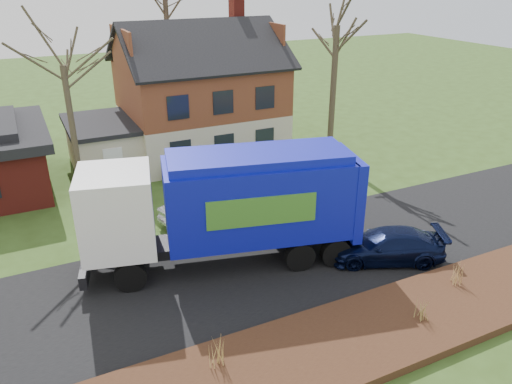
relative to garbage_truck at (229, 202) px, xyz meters
name	(u,v)px	position (x,y,z in m)	size (l,w,h in m)	color
ground	(277,261)	(1.68, -0.84, -2.62)	(120.00, 120.00, 0.00)	#2F4617
road	(277,261)	(1.68, -0.84, -2.61)	(80.00, 7.00, 0.02)	black
mulch_verge	(357,338)	(1.68, -6.14, -2.47)	(80.00, 3.50, 0.30)	#321A10
main_house	(192,90)	(3.17, 13.07, 1.41)	(12.95, 8.95, 9.26)	beige
garbage_truck	(229,202)	(0.00, 0.00, 0.00)	(10.95, 5.21, 4.54)	black
silver_sedan	(205,206)	(0.37, 3.87, -1.92)	(1.48, 4.24, 1.40)	#97999E
navy_wagon	(386,245)	(5.63, -2.64, -1.96)	(1.85, 4.55, 1.32)	black
tree_front_west	(59,42)	(-4.48, 8.15, 5.21)	(3.19, 3.19, 9.49)	#473D2A
tree_front_east	(339,1)	(10.34, 8.50, 6.53)	(4.05, 4.05, 11.25)	#463C2A
grass_clump_west	(218,351)	(-2.73, -5.45, -1.83)	(0.37, 0.30, 0.98)	tan
grass_clump_mid	(423,307)	(4.03, -6.40, -1.88)	(0.31, 0.25, 0.86)	olive
grass_clump_east	(459,272)	(6.61, -5.44, -1.85)	(0.37, 0.31, 0.93)	tan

